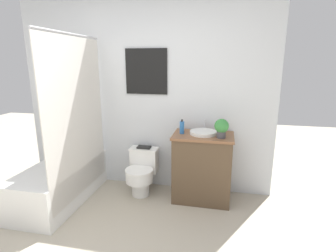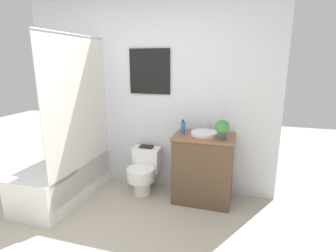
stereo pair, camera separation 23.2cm
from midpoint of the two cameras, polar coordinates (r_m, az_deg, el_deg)
wall_back at (r=3.50m, az=-2.65°, el=6.79°), size 3.37×0.07×2.50m
shower_area at (r=3.57m, az=-19.63°, el=-10.06°), size 0.61×1.31×1.98m
toilet at (r=3.47m, az=-3.42°, el=-9.62°), size 0.37×0.50×0.58m
vanity at (r=3.27m, az=9.70°, el=-9.11°), size 0.72×0.48×0.84m
sink at (r=3.15m, az=10.08°, el=-1.58°), size 0.33×0.36×0.13m
soap_bottle at (r=3.14m, az=5.39°, el=-0.38°), size 0.06×0.06×0.17m
potted_plant at (r=2.99m, az=13.87°, el=-0.53°), size 0.16×0.16×0.22m
book_on_tank at (r=3.48m, az=-2.79°, el=-4.53°), size 0.17×0.10×0.02m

